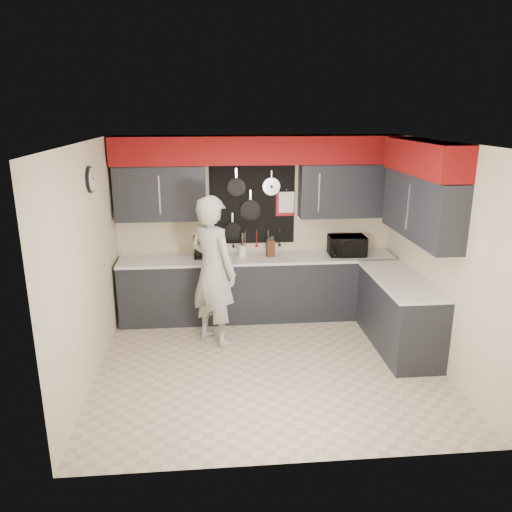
{
  "coord_description": "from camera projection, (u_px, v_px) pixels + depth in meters",
  "views": [
    {
      "loc": [
        -0.64,
        -5.33,
        2.93
      ],
      "look_at": [
        -0.11,
        0.5,
        1.21
      ],
      "focal_mm": 35.0,
      "sensor_mm": 36.0,
      "label": 1
    }
  ],
  "objects": [
    {
      "name": "utensil_crock",
      "position": [
        243.0,
        251.0,
        7.11
      ],
      "size": [
        0.12,
        0.12,
        0.15
      ],
      "primitive_type": "cylinder",
      "color": "white",
      "rests_on": "base_cabinets"
    },
    {
      "name": "right_wall_assembly",
      "position": [
        425.0,
        197.0,
        5.83
      ],
      "size": [
        0.36,
        3.5,
        2.6
      ],
      "color": "beige",
      "rests_on": "ground"
    },
    {
      "name": "back_wall_assembly",
      "position": [
        257.0,
        178.0,
        6.93
      ],
      "size": [
        4.0,
        0.36,
        2.6
      ],
      "color": "beige",
      "rests_on": "ground"
    },
    {
      "name": "person",
      "position": [
        213.0,
        271.0,
        6.3
      ],
      "size": [
        0.83,
        0.83,
        1.94
      ],
      "primitive_type": "imported",
      "rotation": [
        0.0,
        0.0,
        2.35
      ],
      "color": "#BCBCBA",
      "rests_on": "ground"
    },
    {
      "name": "left_wall_assembly",
      "position": [
        88.0,
        262.0,
        5.44
      ],
      "size": [
        0.05,
        3.5,
        2.6
      ],
      "color": "beige",
      "rests_on": "ground"
    },
    {
      "name": "coffee_maker",
      "position": [
        200.0,
        247.0,
        7.01
      ],
      "size": [
        0.17,
        0.21,
        0.31
      ],
      "rotation": [
        0.0,
        0.0,
        0.03
      ],
      "color": "black",
      "rests_on": "base_cabinets"
    },
    {
      "name": "base_cabinets",
      "position": [
        295.0,
        294.0,
        6.96
      ],
      "size": [
        3.95,
        2.2,
        0.92
      ],
      "color": "black",
      "rests_on": "ground"
    },
    {
      "name": "ground",
      "position": [
        269.0,
        364.0,
        5.97
      ],
      "size": [
        4.0,
        4.0,
        0.0
      ],
      "primitive_type": "plane",
      "color": "#C3B298",
      "rests_on": "ground"
    },
    {
      "name": "knife_block",
      "position": [
        271.0,
        248.0,
        7.07
      ],
      "size": [
        0.12,
        0.12,
        0.24
      ],
      "primitive_type": "cube",
      "rotation": [
        0.0,
        0.0,
        0.06
      ],
      "color": "#3A2012",
      "rests_on": "base_cabinets"
    },
    {
      "name": "microwave",
      "position": [
        347.0,
        246.0,
        7.13
      ],
      "size": [
        0.52,
        0.36,
        0.28
      ],
      "primitive_type": "imported",
      "rotation": [
        0.0,
        0.0,
        -0.01
      ],
      "color": "black",
      "rests_on": "base_cabinets"
    }
  ]
}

